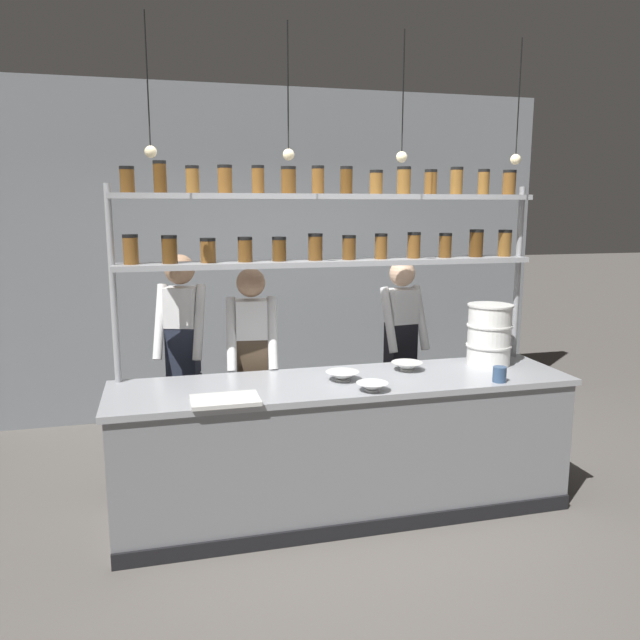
# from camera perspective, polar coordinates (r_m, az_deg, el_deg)

# --- Properties ---
(ground_plane) EXTENTS (40.00, 40.00, 0.00)m
(ground_plane) POSITION_cam_1_polar(r_m,az_deg,el_deg) (4.47, 2.20, -16.93)
(ground_plane) COLOR #5B5651
(back_wall) EXTENTS (5.45, 0.12, 3.17)m
(back_wall) POSITION_cam_1_polar(r_m,az_deg,el_deg) (6.24, -3.79, 6.04)
(back_wall) COLOR gray
(back_wall) RESTS_ON ground_plane
(prep_counter) EXTENTS (3.05, 0.76, 0.92)m
(prep_counter) POSITION_cam_1_polar(r_m,az_deg,el_deg) (4.28, 2.25, -11.46)
(prep_counter) COLOR gray
(prep_counter) RESTS_ON ground_plane
(spice_shelf_unit) EXTENTS (2.94, 0.28, 2.33)m
(spice_shelf_unit) POSITION_cam_1_polar(r_m,az_deg,el_deg) (4.30, 1.16, 7.92)
(spice_shelf_unit) COLOR #999BA0
(spice_shelf_unit) RESTS_ON ground_plane
(chef_left) EXTENTS (0.42, 0.35, 1.71)m
(chef_left) POSITION_cam_1_polar(r_m,az_deg,el_deg) (4.72, -12.43, -2.88)
(chef_left) COLOR black
(chef_left) RESTS_ON ground_plane
(chef_center) EXTENTS (0.38, 0.30, 1.62)m
(chef_center) POSITION_cam_1_polar(r_m,az_deg,el_deg) (4.54, -6.20, -4.01)
(chef_center) COLOR black
(chef_center) RESTS_ON ground_plane
(chef_right) EXTENTS (0.39, 0.31, 1.63)m
(chef_right) POSITION_cam_1_polar(r_m,az_deg,el_deg) (5.11, 7.40, -2.38)
(chef_right) COLOR black
(chef_right) RESTS_ON ground_plane
(container_stack) EXTENTS (0.32, 0.32, 0.44)m
(container_stack) POSITION_cam_1_polar(r_m,az_deg,el_deg) (4.65, 15.21, -1.29)
(container_stack) COLOR white
(container_stack) RESTS_ON prep_counter
(cutting_board) EXTENTS (0.40, 0.26, 0.02)m
(cutting_board) POSITION_cam_1_polar(r_m,az_deg,el_deg) (3.72, -8.67, -7.25)
(cutting_board) COLOR silver
(cutting_board) RESTS_ON prep_counter
(prep_bowl_near_left) EXTENTS (0.22, 0.22, 0.06)m
(prep_bowl_near_left) POSITION_cam_1_polar(r_m,az_deg,el_deg) (4.40, 7.95, -4.23)
(prep_bowl_near_left) COLOR silver
(prep_bowl_near_left) RESTS_ON prep_counter
(prep_bowl_center_front) EXTENTS (0.20, 0.20, 0.06)m
(prep_bowl_center_front) POSITION_cam_1_polar(r_m,az_deg,el_deg) (3.90, 4.79, -6.13)
(prep_bowl_center_front) COLOR white
(prep_bowl_center_front) RESTS_ON prep_counter
(prep_bowl_center_back) EXTENTS (0.22, 0.22, 0.06)m
(prep_bowl_center_back) POSITION_cam_1_polar(r_m,az_deg,el_deg) (4.12, 2.06, -5.16)
(prep_bowl_center_back) COLOR silver
(prep_bowl_center_back) RESTS_ON prep_counter
(serving_cup_front) EXTENTS (0.09, 0.09, 0.10)m
(serving_cup_front) POSITION_cam_1_polar(r_m,az_deg,el_deg) (4.24, 16.09, -4.80)
(serving_cup_front) COLOR #334C70
(serving_cup_front) RESTS_ON prep_counter
(pendant_light_row) EXTENTS (2.42, 0.07, 0.80)m
(pendant_light_row) POSITION_cam_1_polar(r_m,az_deg,el_deg) (3.99, 2.45, 15.44)
(pendant_light_row) COLOR black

